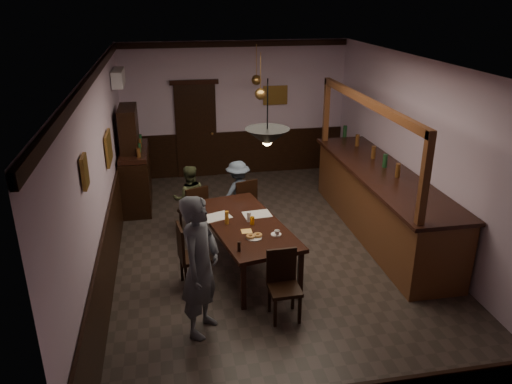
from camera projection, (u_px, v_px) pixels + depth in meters
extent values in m
cube|color=#2D2621|center=(273.00, 255.00, 8.07)|extent=(5.00, 8.00, 0.01)
cube|color=white|center=(275.00, 65.00, 6.95)|extent=(5.00, 8.00, 0.01)
cube|color=#C9ADC4|center=(235.00, 110.00, 11.16)|extent=(5.00, 0.01, 3.00)
cube|color=#C9ADC4|center=(385.00, 333.00, 3.86)|extent=(5.00, 0.01, 3.00)
cube|color=#C9ADC4|center=(102.00, 178.00, 7.08)|extent=(0.01, 8.00, 3.00)
cube|color=#C9ADC4|center=(427.00, 158.00, 7.93)|extent=(0.01, 8.00, 3.00)
cube|color=black|center=(245.00, 224.00, 7.46)|extent=(1.42, 2.36, 0.06)
cube|color=black|center=(243.00, 286.00, 6.58)|extent=(0.07, 0.07, 0.69)
cube|color=black|center=(300.00, 274.00, 6.87)|extent=(0.07, 0.07, 0.69)
cube|color=black|center=(200.00, 224.00, 8.33)|extent=(0.07, 0.07, 0.69)
cube|color=black|center=(247.00, 216.00, 8.62)|extent=(0.07, 0.07, 0.69)
cube|color=black|center=(193.00, 212.00, 8.57)|extent=(0.53, 0.53, 0.05)
cube|color=black|center=(197.00, 201.00, 8.33)|extent=(0.39, 0.19, 0.49)
cube|color=black|center=(198.00, 218.00, 8.87)|extent=(0.04, 0.04, 0.42)
cube|color=black|center=(181.00, 223.00, 8.70)|extent=(0.04, 0.04, 0.42)
cube|color=black|center=(207.00, 225.00, 8.61)|extent=(0.04, 0.04, 0.42)
cube|color=black|center=(189.00, 230.00, 8.44)|extent=(0.04, 0.04, 0.42)
cube|color=black|center=(242.00, 204.00, 8.88)|extent=(0.51, 0.51, 0.05)
cube|color=black|center=(247.00, 194.00, 8.64)|extent=(0.40, 0.16, 0.48)
cube|color=black|center=(246.00, 211.00, 9.18)|extent=(0.04, 0.04, 0.42)
cube|color=black|center=(230.00, 214.00, 9.03)|extent=(0.04, 0.04, 0.42)
cube|color=black|center=(255.00, 217.00, 8.91)|extent=(0.04, 0.04, 0.42)
cube|color=black|center=(238.00, 221.00, 8.76)|extent=(0.04, 0.04, 0.42)
cube|color=black|center=(285.00, 289.00, 6.37)|extent=(0.41, 0.41, 0.05)
cube|color=black|center=(281.00, 265.00, 6.43)|extent=(0.40, 0.05, 0.47)
cube|color=black|center=(275.00, 313.00, 6.27)|extent=(0.04, 0.04, 0.41)
cube|color=black|center=(300.00, 310.00, 6.33)|extent=(0.04, 0.04, 0.41)
cube|color=black|center=(269.00, 298.00, 6.57)|extent=(0.04, 0.04, 0.41)
cube|color=black|center=(293.00, 296.00, 6.63)|extent=(0.04, 0.04, 0.41)
cube|color=black|center=(195.00, 257.00, 7.10)|extent=(0.47, 0.47, 0.05)
cube|color=black|center=(181.00, 242.00, 6.94)|extent=(0.10, 0.42, 0.50)
cube|color=black|center=(210.00, 275.00, 7.08)|extent=(0.04, 0.04, 0.43)
cube|color=black|center=(204.00, 264.00, 7.38)|extent=(0.04, 0.04, 0.43)
cube|color=black|center=(186.00, 279.00, 6.98)|extent=(0.04, 0.04, 0.43)
cube|color=black|center=(182.00, 268.00, 7.28)|extent=(0.04, 0.04, 0.43)
imported|color=#575B64|center=(200.00, 267.00, 5.95)|extent=(0.71, 0.79, 1.82)
imported|color=#3E4429|center=(190.00, 199.00, 8.68)|extent=(0.61, 0.48, 1.21)
imported|color=slate|center=(238.00, 192.00, 9.00)|extent=(0.88, 0.73, 1.18)
cube|color=silver|center=(217.00, 217.00, 7.63)|extent=(0.50, 0.42, 0.01)
cube|color=silver|center=(257.00, 214.00, 7.71)|extent=(0.45, 0.34, 0.01)
cube|color=#FFBE5D|center=(247.00, 231.00, 7.18)|extent=(0.18, 0.18, 0.00)
cylinder|color=white|center=(276.00, 234.00, 7.08)|extent=(0.15, 0.15, 0.01)
imported|color=white|center=(277.00, 233.00, 7.03)|extent=(0.09, 0.09, 0.07)
cylinder|color=white|center=(254.00, 238.00, 6.98)|extent=(0.22, 0.22, 0.01)
torus|color=#C68C47|center=(250.00, 236.00, 6.96)|extent=(0.13, 0.13, 0.04)
torus|color=#C68C47|center=(258.00, 235.00, 6.99)|extent=(0.13, 0.13, 0.04)
cylinder|color=orange|center=(252.00, 221.00, 7.37)|extent=(0.07, 0.07, 0.12)
cylinder|color=#BF721E|center=(227.00, 218.00, 7.38)|extent=(0.06, 0.06, 0.20)
cylinder|color=silver|center=(249.00, 217.00, 7.46)|extent=(0.06, 0.06, 0.15)
cylinder|color=black|center=(239.00, 247.00, 6.60)|extent=(0.04, 0.04, 0.14)
cube|color=black|center=(136.00, 180.00, 9.76)|extent=(0.53, 1.49, 1.07)
cube|color=black|center=(134.00, 151.00, 9.54)|extent=(0.51, 1.44, 0.09)
cube|color=black|center=(129.00, 130.00, 9.38)|extent=(0.32, 0.96, 0.85)
cube|color=#532916|center=(380.00, 204.00, 8.62)|extent=(0.90, 4.18, 1.09)
cube|color=black|center=(382.00, 173.00, 8.40)|extent=(1.00, 4.28, 0.06)
cube|color=#532916|center=(367.00, 102.00, 7.88)|extent=(0.10, 4.08, 0.12)
cube|color=#532916|center=(424.00, 181.00, 6.29)|extent=(0.10, 0.10, 1.29)
cube|color=#532916|center=(326.00, 111.00, 9.92)|extent=(0.10, 0.10, 1.29)
cube|color=black|center=(196.00, 132.00, 11.13)|extent=(0.90, 0.06, 2.10)
cube|color=white|center=(118.00, 78.00, 9.39)|extent=(0.20, 0.85, 0.30)
cube|color=olive|center=(85.00, 172.00, 5.39)|extent=(0.04, 0.28, 0.36)
cube|color=olive|center=(109.00, 148.00, 7.75)|extent=(0.04, 0.62, 0.48)
cube|color=olive|center=(275.00, 95.00, 11.16)|extent=(0.55, 0.04, 0.42)
cylinder|color=black|center=(268.00, 109.00, 6.05)|extent=(0.02, 0.02, 0.72)
cone|color=black|center=(267.00, 137.00, 6.19)|extent=(0.56, 0.56, 0.22)
sphere|color=#FFD88C|center=(267.00, 141.00, 6.21)|extent=(0.12, 0.12, 0.12)
cylinder|color=#BF8C3F|center=(260.00, 73.00, 8.55)|extent=(0.02, 0.02, 0.70)
cone|color=#BF8C3F|center=(260.00, 94.00, 8.69)|extent=(0.20, 0.20, 0.22)
sphere|color=#FFD88C|center=(260.00, 97.00, 8.70)|extent=(0.12, 0.12, 0.12)
cylinder|color=#BF8C3F|center=(256.00, 62.00, 9.91)|extent=(0.02, 0.02, 0.70)
cone|color=#BF8C3F|center=(256.00, 80.00, 10.04)|extent=(0.20, 0.20, 0.22)
sphere|color=#FFD88C|center=(256.00, 83.00, 10.06)|extent=(0.12, 0.12, 0.12)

